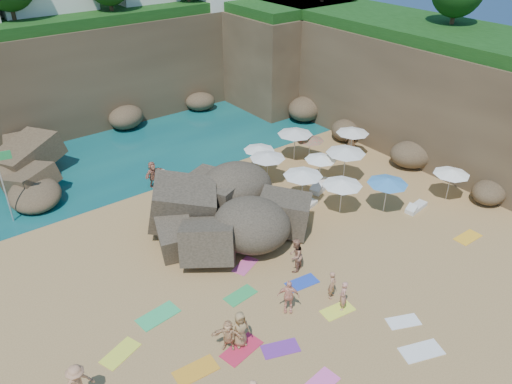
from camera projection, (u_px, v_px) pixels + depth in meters
ground at (260, 259)px, 26.17m from camera, size 120.00×120.00×0.00m
seawater at (65, 101)px, 46.75m from camera, size 120.00×120.00×0.00m
cliff_back at (99, 68)px, 42.34m from camera, size 44.00×8.00×8.00m
cliff_right at (388, 79)px, 39.56m from camera, size 8.00×30.00×8.00m
cliff_corner at (273, 52)px, 46.75m from camera, size 10.00×12.00×8.00m
rock_outcrop at (224, 232)px, 28.37m from camera, size 7.65×5.89×2.96m
flag_pole at (4, 177)px, 27.95m from camera, size 0.87×0.22×4.50m
parasol_0 at (268, 156)px, 32.23m from camera, size 2.33×2.33×2.20m
parasol_1 at (295, 132)px, 35.18m from camera, size 2.51×2.51×2.37m
parasol_2 at (259, 148)px, 33.70m from camera, size 2.12×2.12×2.00m
parasol_3 at (303, 173)px, 30.00m from camera, size 2.43×2.43×2.30m
parasol_4 at (346, 150)px, 32.37m from camera, size 2.60×2.60×2.46m
parasol_5 at (321, 157)px, 32.45m from camera, size 2.10×2.10×1.99m
parasol_6 at (310, 138)px, 35.20m from camera, size 2.02×2.02×1.91m
parasol_8 at (353, 131)px, 35.65m from camera, size 2.36×2.36×2.23m
parasol_9 at (343, 182)px, 29.10m from camera, size 2.37×2.37×2.24m
parasol_10 at (388, 181)px, 29.19m from camera, size 2.41×2.41×2.28m
parasol_11 at (452, 172)px, 30.53m from camera, size 2.21×2.21×2.09m
lounger_0 at (303, 200)px, 31.05m from camera, size 1.79×1.44×0.27m
lounger_1 at (320, 160)px, 35.95m from camera, size 1.60×0.66×0.24m
lounger_2 at (322, 186)px, 32.52m from camera, size 2.17×1.28×0.32m
lounger_3 at (273, 230)px, 28.29m from camera, size 1.65×0.80×0.25m
lounger_4 at (307, 206)px, 30.53m from camera, size 1.68×0.88×0.25m
lounger_5 at (416, 207)px, 30.35m from camera, size 1.77×0.79×0.27m
towel_2 at (196, 371)px, 19.97m from camera, size 1.82×1.01×0.03m
towel_3 at (158, 316)px, 22.60m from camera, size 1.99×1.16×0.03m
towel_4 at (120, 353)px, 20.74m from camera, size 1.84×1.36×0.03m
towel_5 at (403, 322)px, 22.29m from camera, size 1.64×1.27×0.03m
towel_6 at (280, 348)px, 20.95m from camera, size 1.75×1.29×0.03m
towel_7 at (242, 349)px, 20.92m from camera, size 1.94×1.23×0.03m
towel_8 at (302, 283)px, 24.56m from camera, size 1.70×1.01×0.03m
towel_9 at (245, 266)px, 25.71m from camera, size 1.68×1.28×0.03m
towel_10 at (468, 237)px, 27.86m from camera, size 1.64×0.83×0.03m
towel_11 at (240, 295)px, 23.77m from camera, size 1.64×0.93×0.03m
towel_12 at (338, 310)px, 22.90m from camera, size 1.64×0.98×0.03m
towel_13 at (421, 351)px, 20.83m from camera, size 1.99×1.45×0.03m
person_stand_1 at (295, 255)px, 24.94m from camera, size 1.12×1.03×1.87m
person_stand_2 at (164, 181)px, 31.84m from camera, size 1.09×0.56×1.61m
person_stand_3 at (275, 200)px, 29.68m from camera, size 0.67×1.10×1.75m
person_stand_4 at (352, 138)px, 37.45m from camera, size 0.80×0.94×1.69m
person_stand_5 at (153, 174)px, 32.50m from camera, size 1.67×1.03×1.74m
person_stand_6 at (343, 296)px, 22.64m from camera, size 0.64×0.66×1.53m
person_lie_1 at (288, 308)px, 22.78m from camera, size 1.87×1.96×0.42m
person_lie_2 at (240, 341)px, 21.04m from camera, size 1.08×1.84×0.46m
person_lie_3 at (229, 345)px, 20.89m from camera, size 2.00×2.00×0.39m
person_lie_4 at (331, 294)px, 23.61m from camera, size 1.16×1.51×0.34m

